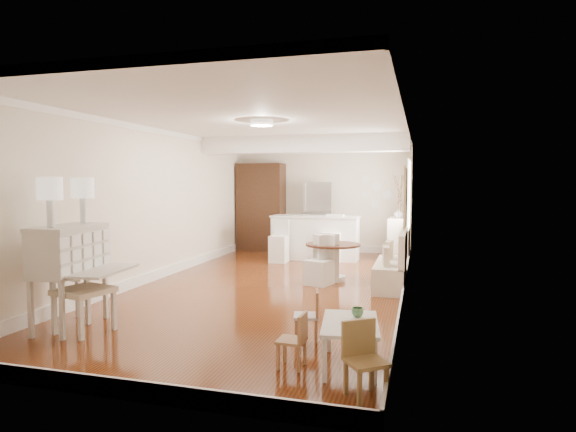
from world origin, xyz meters
The scene contains 19 objects.
room centered at (0.04, 0.32, 1.98)m, with size 9.00×9.04×2.82m.
secretary_bureau centered at (-1.69, -2.92, 0.64)m, with size 1.00×1.02×1.28m, color beige.
gustavian_armchair centered at (-1.41, -3.03, 0.53)m, with size 0.61×0.61×1.05m, color silver.
kids_table centered at (1.83, -3.27, 0.22)m, with size 0.54×0.89×0.45m, color silver.
kids_chair_a centered at (1.28, -3.43, 0.27)m, with size 0.26×0.26×0.55m, color #A3744A.
kids_chair_b centered at (1.24, -2.62, 0.29)m, with size 0.28×0.28×0.59m, color #986645.
kids_chair_c centered at (2.06, -3.93, 0.32)m, with size 0.31×0.31×0.65m, color olive.
banquette centered at (1.99, 0.50, 0.49)m, with size 0.52×1.60×0.98m, color silver.
dining_table centered at (0.94, 0.79, 0.34)m, with size 1.00×1.00×0.68m, color #492517.
slip_chair_near centered at (0.76, 0.38, 0.43)m, with size 0.41×0.43×0.87m, color silver.
slip_chair_far centered at (0.78, 0.67, 0.44)m, with size 0.42×0.43×0.88m, color silver.
breakfast_counter centered at (0.10, 3.10, 0.52)m, with size 2.05×0.65×1.03m, color white.
bar_stool_left centered at (-0.60, 2.47, 0.48)m, with size 0.38×0.38×0.96m, color white.
bar_stool_right centered at (0.54, 2.83, 0.54)m, with size 0.43×0.43×1.08m, color white.
pantry_cabinet centered at (-1.60, 4.18, 1.15)m, with size 1.20×0.60×2.30m, color #381E11.
fridge centered at (0.30, 4.15, 0.90)m, with size 0.75×0.65×1.80m, color silver.
sideboard centered at (2.00, 3.52, 0.49)m, with size 0.46×1.03×0.99m, color white.
pencil_cup centered at (1.88, -3.06, 0.49)m, with size 0.12×0.12×0.09m, color #528C5C.
branch_vase centered at (1.98, 3.54, 1.09)m, with size 0.20×0.20×0.21m, color white.
Camera 1 is at (2.48, -7.86, 1.80)m, focal length 30.00 mm.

